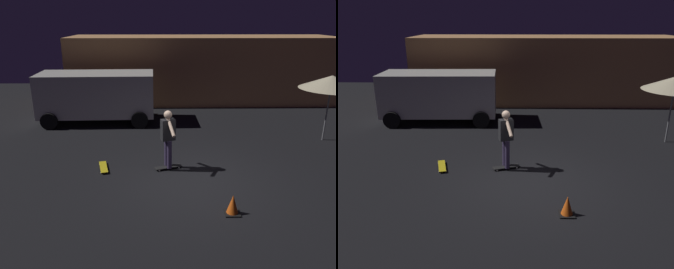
{
  "view_description": "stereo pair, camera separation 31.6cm",
  "coord_description": "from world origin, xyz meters",
  "views": [
    {
      "loc": [
        -0.73,
        -7.9,
        4.12
      ],
      "look_at": [
        -0.62,
        0.77,
        1.05
      ],
      "focal_mm": 35.33,
      "sensor_mm": 36.0,
      "label": 1
    },
    {
      "loc": [
        -0.42,
        -7.9,
        4.12
      ],
      "look_at": [
        -0.62,
        0.77,
        1.05
      ],
      "focal_mm": 35.33,
      "sensor_mm": 36.0,
      "label": 2
    }
  ],
  "objects": [
    {
      "name": "low_building",
      "position": [
        1.18,
        9.22,
        1.63
      ],
      "size": [
        13.13,
        3.28,
        3.25
      ],
      "color": "tan",
      "rests_on": "ground_plane"
    },
    {
      "name": "skateboard_spare",
      "position": [
        -2.48,
        0.78,
        0.06
      ],
      "size": [
        0.39,
        0.81,
        0.07
      ],
      "color": "gold",
      "rests_on": "ground_plane"
    },
    {
      "name": "ground_plane",
      "position": [
        0.0,
        0.0,
        0.0
      ],
      "size": [
        28.0,
        28.0,
        0.0
      ],
      "primitive_type": "plane",
      "color": "black"
    },
    {
      "name": "patio_umbrella",
      "position": [
        4.93,
        3.09,
        2.07
      ],
      "size": [
        2.1,
        2.1,
        2.3
      ],
      "color": "slate",
      "rests_on": "ground_plane"
    },
    {
      "name": "skateboard_ridden",
      "position": [
        -0.62,
        0.77,
        0.06
      ],
      "size": [
        0.8,
        0.45,
        0.07
      ],
      "color": "black",
      "rests_on": "ground_plane"
    },
    {
      "name": "skater",
      "position": [
        -0.62,
        0.77,
        1.04
      ],
      "size": [
        0.43,
        0.96,
        1.67
      ],
      "color": "#382D4C",
      "rests_on": "skateboard_ridden"
    },
    {
      "name": "parked_van",
      "position": [
        -3.48,
        5.44,
        1.16
      ],
      "size": [
        4.67,
        2.33,
        2.03
      ],
      "color": "silver",
      "rests_on": "ground_plane"
    },
    {
      "name": "traffic_cone",
      "position": [
        0.78,
        -1.57,
        0.21
      ],
      "size": [
        0.34,
        0.34,
        0.46
      ],
      "color": "black",
      "rests_on": "ground_plane"
    }
  ]
}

